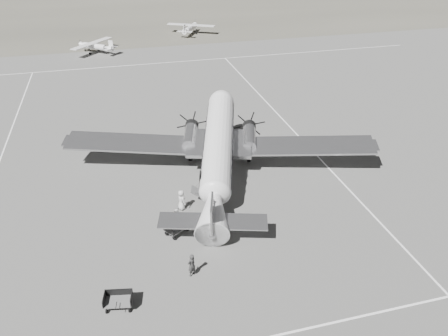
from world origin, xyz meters
TOP-DOWN VIEW (x-y plane):
  - ground at (0.00, 0.00)m, footprint 260.00×260.00m
  - taxi_line_right at (12.00, 0.00)m, footprint 0.15×80.00m
  - taxi_line_horizon at (0.00, 40.00)m, footprint 90.00×0.15m
  - grass_infield at (0.00, 95.00)m, footprint 260.00×90.00m
  - dc3_airliner at (1.56, 3.26)m, footprint 33.08×27.22m
  - light_plane_left at (-8.74, 48.78)m, footprint 11.93×12.14m
  - light_plane_right at (9.72, 58.29)m, footprint 12.31×11.57m
  - baggage_cart_near at (-3.30, -3.50)m, footprint 2.20×2.07m
  - baggage_cart_far at (-7.85, -9.64)m, footprint 1.96×1.55m
  - ground_crew at (-3.07, -8.08)m, footprint 0.75×0.68m
  - ramp_agent at (-3.17, -3.05)m, footprint 0.74×0.94m
  - passenger at (-2.42, -0.56)m, footprint 0.79×0.98m

SIDE VIEW (x-z plane):
  - ground at x=0.00m, z-range 0.00..0.00m
  - grass_infield at x=0.00m, z-range 0.00..0.01m
  - taxi_line_right at x=12.00m, z-range 0.00..0.01m
  - taxi_line_horizon at x=0.00m, z-range 0.00..0.01m
  - baggage_cart_far at x=-7.85m, z-range 0.00..0.99m
  - baggage_cart_near at x=-3.30m, z-range 0.00..1.02m
  - ground_crew at x=-3.07m, z-range 0.00..1.71m
  - passenger at x=-2.42m, z-range 0.00..1.73m
  - ramp_agent at x=-3.17m, z-range 0.00..1.92m
  - light_plane_left at x=-8.74m, z-range 0.00..1.96m
  - light_plane_right at x=9.72m, z-range 0.00..2.02m
  - dc3_airliner at x=1.56m, z-range 0.00..5.44m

